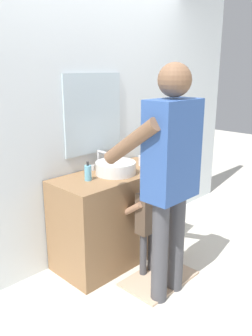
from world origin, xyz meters
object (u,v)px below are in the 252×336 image
(soap_bottle, at_px, (88,173))
(adult_parent, at_px, (169,165))
(toothbrush_cup, at_px, (142,160))
(child_toddler, at_px, (147,218))

(soap_bottle, relative_size, adult_parent, 0.09)
(toothbrush_cup, relative_size, child_toddler, 0.23)
(toothbrush_cup, height_order, child_toddler, toothbrush_cup)
(soap_bottle, relative_size, child_toddler, 0.19)
(soap_bottle, bearing_deg, child_toddler, -54.48)
(toothbrush_cup, xyz_separation_m, adult_parent, (-0.47, -0.69, 0.19))
(child_toddler, bearing_deg, soap_bottle, 125.52)
(toothbrush_cup, xyz_separation_m, soap_bottle, (-0.67, 0.02, 0.02))
(toothbrush_cup, relative_size, adult_parent, 0.11)
(adult_parent, bearing_deg, child_toddler, 70.84)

